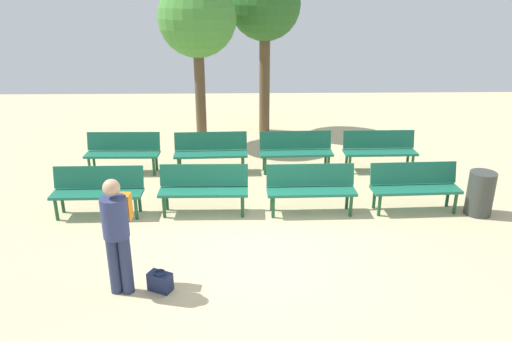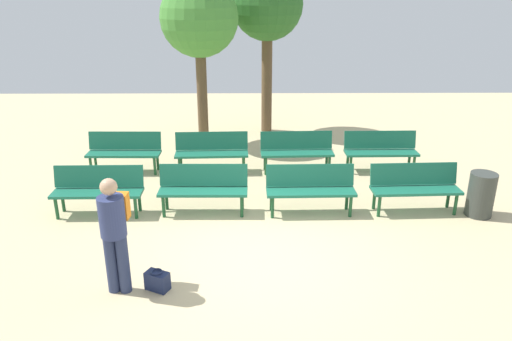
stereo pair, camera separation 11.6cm
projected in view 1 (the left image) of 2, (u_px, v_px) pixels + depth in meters
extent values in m
plane|color=#CCB789|center=(259.00, 255.00, 7.53)|extent=(24.00, 24.00, 0.00)
cube|color=#19664C|center=(97.00, 194.00, 8.68)|extent=(1.60, 0.45, 0.05)
cube|color=#19664C|center=(99.00, 177.00, 8.78)|extent=(1.60, 0.14, 0.40)
cylinder|color=#194C28|center=(56.00, 210.00, 8.59)|extent=(0.06, 0.06, 0.40)
cylinder|color=#194C28|center=(136.00, 209.00, 8.63)|extent=(0.06, 0.06, 0.40)
cylinder|color=#194C28|center=(62.00, 202.00, 8.89)|extent=(0.06, 0.06, 0.40)
cylinder|color=#194C28|center=(140.00, 201.00, 8.93)|extent=(0.06, 0.06, 0.40)
cube|color=#19664C|center=(204.00, 192.00, 8.76)|extent=(1.60, 0.45, 0.05)
cube|color=#19664C|center=(204.00, 175.00, 8.86)|extent=(1.60, 0.14, 0.40)
cylinder|color=#194C28|center=(164.00, 207.00, 8.69)|extent=(0.06, 0.06, 0.40)
cylinder|color=#194C28|center=(242.00, 207.00, 8.71)|extent=(0.06, 0.06, 0.40)
cylinder|color=#194C28|center=(167.00, 200.00, 8.99)|extent=(0.06, 0.06, 0.40)
cylinder|color=#194C28|center=(243.00, 199.00, 9.00)|extent=(0.06, 0.06, 0.40)
cube|color=#19664C|center=(311.00, 191.00, 8.78)|extent=(1.61, 0.47, 0.05)
cube|color=#19664C|center=(310.00, 175.00, 8.88)|extent=(1.60, 0.15, 0.40)
cylinder|color=#194C28|center=(273.00, 207.00, 8.68)|extent=(0.06, 0.06, 0.40)
cylinder|color=#194C28|center=(351.00, 206.00, 8.74)|extent=(0.06, 0.06, 0.40)
cylinder|color=#194C28|center=(272.00, 200.00, 8.98)|extent=(0.06, 0.06, 0.40)
cylinder|color=#194C28|center=(347.00, 199.00, 9.04)|extent=(0.06, 0.06, 0.40)
cube|color=#19664C|center=(416.00, 189.00, 8.86)|extent=(1.62, 0.50, 0.05)
cube|color=#19664C|center=(413.00, 173.00, 8.96)|extent=(1.60, 0.19, 0.40)
cylinder|color=#194C28|center=(379.00, 205.00, 8.76)|extent=(0.06, 0.06, 0.40)
cylinder|color=#194C28|center=(455.00, 203.00, 8.84)|extent=(0.06, 0.06, 0.40)
cylinder|color=#194C28|center=(374.00, 198.00, 9.05)|extent=(0.06, 0.06, 0.40)
cylinder|color=#194C28|center=(448.00, 196.00, 9.14)|extent=(0.06, 0.06, 0.40)
cube|color=#19664C|center=(122.00, 154.00, 10.69)|extent=(1.61, 0.46, 0.05)
cube|color=#19664C|center=(124.00, 141.00, 10.79)|extent=(1.60, 0.14, 0.40)
cylinder|color=#194C28|center=(90.00, 167.00, 10.61)|extent=(0.06, 0.06, 0.40)
cylinder|color=#194C28|center=(154.00, 167.00, 10.62)|extent=(0.06, 0.06, 0.40)
cylinder|color=#194C28|center=(94.00, 162.00, 10.91)|extent=(0.06, 0.06, 0.40)
cylinder|color=#194C28|center=(156.00, 162.00, 10.92)|extent=(0.06, 0.06, 0.40)
cube|color=#19664C|center=(211.00, 154.00, 10.70)|extent=(1.62, 0.50, 0.05)
cube|color=#19664C|center=(211.00, 141.00, 10.80)|extent=(1.60, 0.19, 0.40)
cylinder|color=#194C28|center=(179.00, 167.00, 10.59)|extent=(0.06, 0.06, 0.40)
cylinder|color=#194C28|center=(243.00, 166.00, 10.67)|extent=(0.06, 0.06, 0.40)
cylinder|color=#194C28|center=(180.00, 162.00, 10.89)|extent=(0.06, 0.06, 0.40)
cylinder|color=#194C28|center=(243.00, 161.00, 10.97)|extent=(0.06, 0.06, 0.40)
cube|color=#19664C|center=(296.00, 153.00, 10.77)|extent=(1.62, 0.50, 0.05)
cube|color=#19664C|center=(295.00, 140.00, 10.87)|extent=(1.60, 0.18, 0.40)
cylinder|color=#194C28|center=(265.00, 166.00, 10.66)|extent=(0.06, 0.06, 0.40)
cylinder|color=#194C28|center=(328.00, 165.00, 10.74)|extent=(0.06, 0.06, 0.40)
cylinder|color=#194C28|center=(264.00, 161.00, 10.96)|extent=(0.06, 0.06, 0.40)
cylinder|color=#194C28|center=(326.00, 160.00, 11.04)|extent=(0.06, 0.06, 0.40)
cube|color=#19664C|center=(380.00, 152.00, 10.82)|extent=(1.61, 0.46, 0.05)
cube|color=#19664C|center=(379.00, 139.00, 10.92)|extent=(1.60, 0.14, 0.40)
cylinder|color=#194C28|center=(350.00, 165.00, 10.72)|extent=(0.06, 0.06, 0.40)
cylinder|color=#194C28|center=(412.00, 164.00, 10.77)|extent=(0.06, 0.06, 0.40)
cylinder|color=#194C28|center=(347.00, 160.00, 11.02)|extent=(0.06, 0.06, 0.40)
cylinder|color=#194C28|center=(408.00, 159.00, 11.07)|extent=(0.06, 0.06, 0.40)
cylinder|color=brown|center=(200.00, 95.00, 12.36)|extent=(0.26, 0.26, 2.60)
sphere|color=#478E38|center=(197.00, 18.00, 11.70)|extent=(1.90, 1.90, 1.90)
cylinder|color=brown|center=(265.00, 81.00, 13.45)|extent=(0.29, 0.29, 2.87)
sphere|color=#2D6628|center=(265.00, 4.00, 12.73)|extent=(1.89, 1.89, 1.89)
cylinder|color=navy|center=(126.00, 265.00, 6.50)|extent=(0.16, 0.16, 0.85)
cylinder|color=navy|center=(114.00, 264.00, 6.50)|extent=(0.16, 0.16, 0.85)
cylinder|color=navy|center=(115.00, 217.00, 6.25)|extent=(0.36, 0.36, 0.55)
sphere|color=tan|center=(111.00, 188.00, 6.10)|extent=(0.22, 0.22, 0.22)
cube|color=orange|center=(120.00, 207.00, 6.48)|extent=(0.29, 0.19, 0.36)
cube|color=#192347|center=(160.00, 282.00, 6.64)|extent=(0.37, 0.30, 0.26)
torus|color=#192347|center=(159.00, 272.00, 6.59)|extent=(0.16, 0.16, 0.02)
cylinder|color=#383D38|center=(480.00, 193.00, 8.76)|extent=(0.47, 0.47, 0.81)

